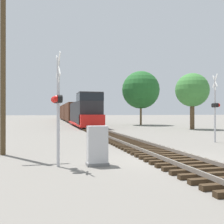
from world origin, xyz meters
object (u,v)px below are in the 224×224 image
at_px(crossing_signal_near, 57,102).
at_px(tree_mid_background, 141,90).
at_px(tree_far_right, 192,90).
at_px(crossing_signal_far, 215,106).
at_px(relay_cabinet, 97,146).
at_px(freight_train, 71,112).
at_px(utility_pole, 3,56).

relative_size(crossing_signal_near, tree_mid_background, 0.49).
relative_size(crossing_signal_near, tree_far_right, 0.62).
distance_m(tree_far_right, tree_mid_background, 12.07).
bearing_deg(crossing_signal_far, relay_cabinet, 137.69).
bearing_deg(freight_train, crossing_signal_far, -82.18).
bearing_deg(utility_pole, crossing_signal_far, 9.19).
distance_m(utility_pole, tree_mid_background, 32.48).
xyz_separation_m(utility_pole, tree_mid_background, (17.30, 27.47, 1.00)).
distance_m(crossing_signal_near, relay_cabinet, 2.32).
distance_m(utility_pole, tree_far_right, 25.30).
height_order(crossing_signal_near, relay_cabinet, crossing_signal_near).
relative_size(utility_pole, tree_far_right, 1.34).
distance_m(crossing_signal_far, relay_cabinet, 11.30).
bearing_deg(tree_mid_background, relay_cabinet, -113.07).
bearing_deg(tree_mid_background, freight_train, 116.93).
xyz_separation_m(tree_far_right, tree_mid_background, (-2.53, 11.76, 0.98)).
bearing_deg(crossing_signal_near, utility_pole, -151.51).
xyz_separation_m(crossing_signal_far, relay_cabinet, (-9.50, -5.85, -1.81)).
bearing_deg(freight_train, tree_mid_background, -63.07).
bearing_deg(tree_far_right, utility_pole, -141.63).
relative_size(freight_train, tree_mid_background, 6.77).
xyz_separation_m(crossing_signal_near, relay_cabinet, (1.54, -0.13, -1.73)).
height_order(relay_cabinet, tree_mid_background, tree_mid_background).
height_order(crossing_signal_near, tree_far_right, tree_far_right).
height_order(freight_train, crossing_signal_far, crossing_signal_far).
relative_size(utility_pole, tree_mid_background, 1.04).
bearing_deg(freight_train, crossing_signal_near, -95.53).
bearing_deg(tree_far_right, freight_train, 111.70).
bearing_deg(relay_cabinet, crossing_signal_near, 175.29).
distance_m(freight_train, utility_pole, 47.63).
xyz_separation_m(crossing_signal_far, utility_pole, (-13.55, -2.19, 2.29)).
relative_size(freight_train, utility_pole, 6.48).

